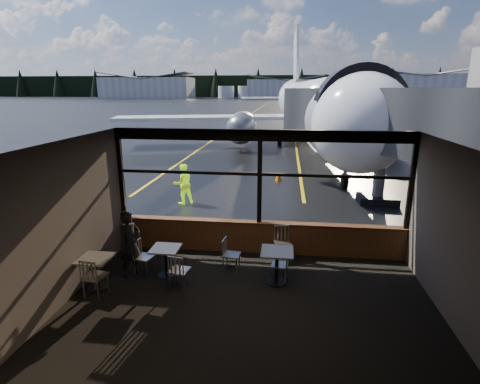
% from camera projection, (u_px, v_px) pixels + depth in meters
% --- Properties ---
extents(ground_plane, '(520.00, 520.00, 0.00)m').
position_uv_depth(ground_plane, '(285.00, 103.00, 125.55)').
color(ground_plane, black).
rests_on(ground_plane, ground).
extents(carpet_floor, '(8.00, 6.00, 0.01)m').
position_uv_depth(carpet_floor, '(248.00, 311.00, 7.87)').
color(carpet_floor, black).
rests_on(carpet_floor, ground).
extents(ceiling, '(8.00, 6.00, 0.04)m').
position_uv_depth(ceiling, '(249.00, 146.00, 6.94)').
color(ceiling, '#38332D').
rests_on(ceiling, ground).
extents(wall_left, '(0.04, 6.00, 3.50)m').
position_uv_depth(wall_left, '(60.00, 225.00, 7.88)').
color(wall_left, '#514741').
rests_on(wall_left, ground).
extents(wall_right, '(0.04, 6.00, 3.50)m').
position_uv_depth(wall_right, '(463.00, 244.00, 6.93)').
color(wall_right, '#514741').
rests_on(wall_right, ground).
extents(wall_back, '(8.00, 0.04, 3.50)m').
position_uv_depth(wall_back, '(224.00, 326.00, 4.54)').
color(wall_back, '#514741').
rests_on(wall_back, ground).
extents(window_sill, '(8.00, 0.28, 0.90)m').
position_uv_depth(window_sill, '(259.00, 238.00, 10.62)').
color(window_sill, '#512D18').
rests_on(window_sill, ground).
extents(window_header, '(8.00, 0.18, 0.30)m').
position_uv_depth(window_header, '(260.00, 135.00, 9.85)').
color(window_header, black).
rests_on(window_header, ground).
extents(mullion_left, '(0.12, 0.12, 2.60)m').
position_uv_depth(mullion_left, '(121.00, 174.00, 10.62)').
color(mullion_left, black).
rests_on(mullion_left, ground).
extents(mullion_centre, '(0.12, 0.12, 2.60)m').
position_uv_depth(mullion_centre, '(260.00, 178.00, 10.16)').
color(mullion_centre, black).
rests_on(mullion_centre, ground).
extents(mullion_right, '(0.12, 0.12, 2.60)m').
position_uv_depth(mullion_right, '(412.00, 182.00, 9.69)').
color(mullion_right, black).
rests_on(mullion_right, ground).
extents(window_transom, '(8.00, 0.10, 0.08)m').
position_uv_depth(window_transom, '(260.00, 174.00, 10.13)').
color(window_transom, black).
rests_on(window_transom, ground).
extents(airliner, '(34.36, 40.29, 11.69)m').
position_uv_depth(airliner, '(314.00, 71.00, 28.56)').
color(airliner, white).
rests_on(airliner, ground_plane).
extents(jet_bridge, '(9.23, 11.29, 4.92)m').
position_uv_depth(jet_bridge, '(360.00, 143.00, 14.92)').
color(jet_bridge, '#2F2F31').
rests_on(jet_bridge, ground_plane).
extents(cafe_table_near, '(0.76, 0.76, 0.84)m').
position_uv_depth(cafe_table_near, '(277.00, 267.00, 8.94)').
color(cafe_table_near, gray).
rests_on(cafe_table_near, carpet_floor).
extents(cafe_table_mid, '(0.68, 0.68, 0.75)m').
position_uv_depth(cafe_table_mid, '(166.00, 262.00, 9.31)').
color(cafe_table_mid, '#A29C95').
rests_on(cafe_table_mid, carpet_floor).
extents(cafe_table_left, '(0.72, 0.72, 0.79)m').
position_uv_depth(cafe_table_left, '(96.00, 273.00, 8.68)').
color(cafe_table_left, gray).
rests_on(cafe_table_left, carpet_floor).
extents(chair_near_e, '(0.49, 0.49, 0.83)m').
position_uv_depth(chair_near_e, '(280.00, 265.00, 9.04)').
color(chair_near_e, beige).
rests_on(chair_near_e, carpet_floor).
extents(chair_near_w, '(0.53, 0.53, 0.88)m').
position_uv_depth(chair_near_w, '(232.00, 255.00, 9.53)').
color(chair_near_w, '#BAB5A8').
rests_on(chair_near_w, carpet_floor).
extents(chair_near_n, '(0.61, 0.61, 0.94)m').
position_uv_depth(chair_near_n, '(283.00, 244.00, 10.15)').
color(chair_near_n, '#AFAA9E').
rests_on(chair_near_n, carpet_floor).
extents(chair_mid_s, '(0.56, 0.56, 0.89)m').
position_uv_depth(chair_mid_s, '(180.00, 271.00, 8.69)').
color(chair_mid_s, '#B4B0A3').
rests_on(chair_mid_s, carpet_floor).
extents(chair_mid_w, '(0.58, 0.58, 0.89)m').
position_uv_depth(chair_mid_w, '(144.00, 258.00, 9.37)').
color(chair_mid_w, beige).
rests_on(chair_mid_w, carpet_floor).
extents(chair_left_s, '(0.60, 0.60, 0.96)m').
position_uv_depth(chair_left_s, '(95.00, 277.00, 8.36)').
color(chair_left_s, '#B0AB9F').
rests_on(chair_left_s, carpet_floor).
extents(passenger, '(0.66, 0.74, 1.69)m').
position_uv_depth(passenger, '(130.00, 244.00, 9.20)').
color(passenger, black).
rests_on(passenger, carpet_floor).
extents(ground_crew, '(1.00, 0.96, 1.63)m').
position_uv_depth(ground_crew, '(183.00, 184.00, 15.15)').
color(ground_crew, '#BFF219').
rests_on(ground_crew, ground_plane).
extents(cone_nose, '(0.35, 0.35, 0.49)m').
position_uv_depth(cone_nose, '(278.00, 176.00, 19.04)').
color(cone_nose, '#DD5007').
rests_on(cone_nose, ground_plane).
extents(hangar_left, '(45.00, 18.00, 11.00)m').
position_uv_depth(hangar_left, '(148.00, 87.00, 189.75)').
color(hangar_left, silver).
rests_on(hangar_left, ground_plane).
extents(hangar_mid, '(38.00, 15.00, 10.00)m').
position_uv_depth(hangar_mid, '(286.00, 88.00, 186.40)').
color(hangar_mid, silver).
rests_on(hangar_mid, ground_plane).
extents(hangar_right, '(50.00, 20.00, 12.00)m').
position_uv_depth(hangar_right, '(417.00, 86.00, 172.36)').
color(hangar_right, silver).
rests_on(hangar_right, ground_plane).
extents(fuel_tank_a, '(8.00, 8.00, 6.00)m').
position_uv_depth(fuel_tank_a, '(226.00, 92.00, 187.60)').
color(fuel_tank_a, silver).
rests_on(fuel_tank_a, ground_plane).
extents(fuel_tank_b, '(8.00, 8.00, 6.00)m').
position_uv_depth(fuel_tank_b, '(246.00, 92.00, 186.42)').
color(fuel_tank_b, silver).
rests_on(fuel_tank_b, ground_plane).
extents(fuel_tank_c, '(8.00, 8.00, 6.00)m').
position_uv_depth(fuel_tank_c, '(266.00, 92.00, 185.24)').
color(fuel_tank_c, silver).
rests_on(fuel_tank_c, ground_plane).
extents(treeline, '(360.00, 3.00, 12.00)m').
position_uv_depth(treeline, '(287.00, 86.00, 210.05)').
color(treeline, black).
rests_on(treeline, ground_plane).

